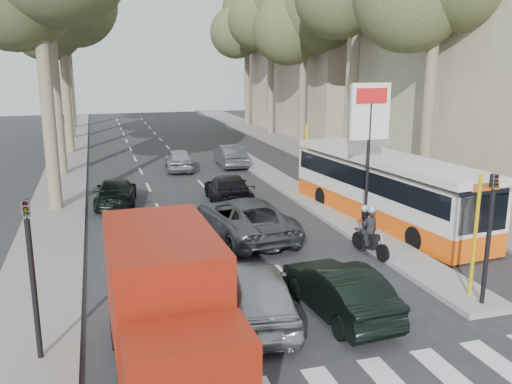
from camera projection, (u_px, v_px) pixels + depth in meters
ground at (343, 300)px, 14.69m from camera, size 120.00×120.00×0.00m
sidewalk_right at (303, 149)px, 40.37m from camera, size 3.20×70.00×0.12m
median_left at (70, 153)px, 38.56m from camera, size 2.40×64.00×0.12m
traffic_island at (305, 196)px, 25.83m from camera, size 1.50×26.00×0.16m
building_far at (339, 44)px, 48.84m from camera, size 11.00×20.00×16.00m
billboard at (369, 137)px, 19.40m from camera, size 1.50×12.10×5.60m
traffic_light_island at (491, 217)px, 13.62m from camera, size 0.16×0.41×3.60m
traffic_light_left at (30, 253)px, 11.07m from camera, size 0.16×0.41×3.60m
tree_l_c at (62, 6)px, 36.42m from camera, size 7.40×7.20×13.71m
tree_l_e at (67, 15)px, 51.12m from camera, size 7.40×7.20×14.49m
tree_r_c at (305, 15)px, 39.30m from camera, size 7.40×7.20×13.32m
tree_r_d at (272, 6)px, 46.47m from camera, size 7.40×7.20×14.88m
tree_r_e at (248, 21)px, 54.11m from camera, size 7.40×7.20×14.10m
silver_hatchback at (256, 292)px, 13.46m from camera, size 2.28×4.48×1.46m
dark_hatchback at (338, 289)px, 13.74m from camera, size 1.73×4.15×1.34m
queue_car_a at (244, 218)px, 19.80m from camera, size 3.01×5.65×1.51m
queue_car_b at (228, 189)px, 24.72m from camera, size 2.26×4.71×1.33m
queue_car_c at (179, 160)px, 32.35m from camera, size 1.80×3.95×1.32m
queue_car_d at (230, 155)px, 33.66m from camera, size 1.57×4.18×1.36m
queue_car_e at (116, 192)px, 24.34m from camera, size 2.15×4.40×1.23m
red_truck at (167, 306)px, 10.78m from camera, size 2.24×5.59×2.96m
city_bus at (384, 187)px, 21.69m from camera, size 3.37×10.63×2.75m
motorcycle at (367, 231)px, 18.17m from camera, size 0.79×1.99×1.70m
pedestrian_near at (404, 181)px, 24.63m from camera, size 0.84×1.21×1.88m
pedestrian_far at (393, 175)px, 25.95m from camera, size 1.27×1.16×1.85m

